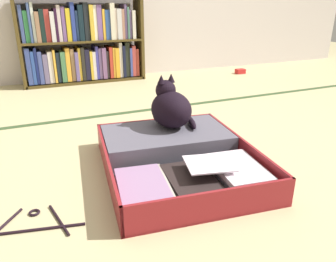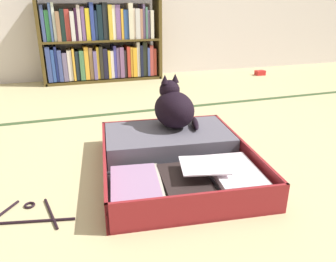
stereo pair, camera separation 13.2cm
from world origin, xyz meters
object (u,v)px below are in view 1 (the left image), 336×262
at_px(clothes_hanger, 31,224).
at_px(small_red_pouch, 240,71).
at_px(bookshelf, 83,43).
at_px(open_suitcase, 175,155).
at_px(black_cat, 170,108).

distance_m(clothes_hanger, small_red_pouch, 2.94).
relative_size(bookshelf, open_suitcase, 1.32).
distance_m(bookshelf, small_red_pouch, 1.70).
relative_size(open_suitcase, clothes_hanger, 2.36).
xyz_separation_m(bookshelf, black_cat, (0.13, -1.77, -0.15)).
bearing_deg(clothes_hanger, small_red_pouch, 40.86).
bearing_deg(bookshelf, small_red_pouch, -9.29).
bearing_deg(black_cat, bookshelf, 94.29).
xyz_separation_m(open_suitcase, black_cat, (0.06, 0.20, 0.17)).
relative_size(bookshelf, small_red_pouch, 11.48).
bearing_deg(clothes_hanger, bookshelf, 75.12).
distance_m(open_suitcase, clothes_hanger, 0.69).
xyz_separation_m(open_suitcase, clothes_hanger, (-0.65, -0.22, -0.05)).
bearing_deg(open_suitcase, clothes_hanger, -161.43).
xyz_separation_m(open_suitcase, small_red_pouch, (1.57, 1.70, -0.03)).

